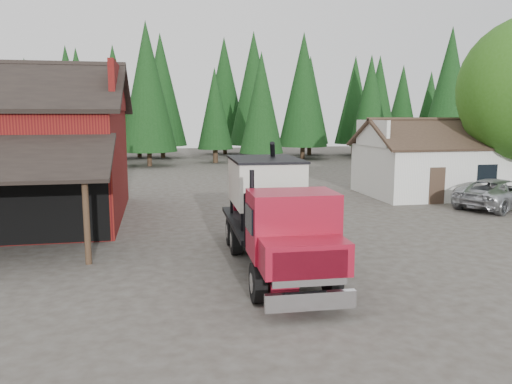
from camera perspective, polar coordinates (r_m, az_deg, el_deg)
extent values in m
plane|color=#3F3931|center=(15.41, 1.81, -9.27)|extent=(120.00, 120.00, 0.00)
cube|color=maroon|center=(24.36, -15.50, 11.34)|extent=(0.25, 7.00, 2.00)
cylinder|color=#382619|center=(16.86, -18.79, -3.23)|extent=(0.20, 0.20, 2.80)
cube|color=silver|center=(31.96, 19.54, 2.38)|extent=(8.00, 6.00, 3.00)
cube|color=#38281E|center=(30.53, 21.20, 6.25)|extent=(8.60, 3.42, 1.80)
cube|color=#38281E|center=(33.10, 18.41, 6.54)|extent=(8.60, 3.42, 1.80)
cube|color=silver|center=(29.95, 13.13, 6.58)|extent=(0.20, 4.20, 1.50)
cube|color=silver|center=(34.03, 25.57, 6.19)|extent=(0.20, 4.20, 1.50)
cube|color=#38281E|center=(28.68, 19.98, 0.67)|extent=(0.90, 0.06, 2.00)
cube|color=black|center=(30.27, 24.91, 1.93)|extent=(1.20, 0.06, 1.00)
sphere|color=#2B5D15|center=(31.54, 26.35, 8.28)|extent=(4.40, 4.40, 4.40)
cylinder|color=#382619|center=(45.42, 0.61, 3.73)|extent=(0.44, 0.44, 1.60)
cone|color=black|center=(45.26, 0.62, 10.18)|extent=(3.96, 3.96, 9.00)
cylinder|color=#382619|center=(47.74, 20.84, 3.41)|extent=(0.44, 0.44, 1.60)
cone|color=black|center=(47.63, 21.25, 10.73)|extent=(4.84, 4.84, 11.00)
cylinder|color=#382619|center=(48.44, -12.07, 3.85)|extent=(0.44, 0.44, 1.60)
cone|color=black|center=(48.35, -12.32, 11.67)|extent=(5.28, 5.28, 12.00)
cylinder|color=black|center=(12.99, 0.22, -10.33)|extent=(0.36, 1.04, 1.03)
cylinder|color=black|center=(13.45, 8.66, -9.76)|extent=(0.36, 1.04, 1.03)
cylinder|color=black|center=(17.27, -2.31, -5.49)|extent=(0.36, 1.04, 1.03)
cylinder|color=black|center=(17.62, 4.10, -5.22)|extent=(0.36, 1.04, 1.03)
cylinder|color=black|center=(18.54, -2.82, -4.51)|extent=(0.36, 1.04, 1.03)
cylinder|color=black|center=(18.86, 3.16, -4.28)|extent=(0.36, 1.04, 1.03)
cube|color=black|center=(15.90, 1.91, -5.35)|extent=(1.29, 8.11, 0.38)
cube|color=silver|center=(11.86, 6.25, -12.28)|extent=(2.17, 0.24, 0.42)
cube|color=silver|center=(11.70, 6.19, -8.68)|extent=(1.79, 0.15, 0.85)
cube|color=maroon|center=(12.18, 5.48, -7.27)|extent=(2.15, 1.29, 0.80)
cube|color=maroon|center=(13.20, 4.15, -3.68)|extent=(2.31, 1.67, 1.74)
cube|color=black|center=(12.43, 4.98, -3.15)|extent=(1.98, 0.14, 0.85)
cylinder|color=black|center=(13.74, -0.47, -0.98)|extent=(0.14, 0.14, 1.69)
cube|color=black|center=(14.11, 3.25, -3.06)|extent=(2.31, 0.19, 1.50)
cube|color=black|center=(17.10, 1.05, -3.47)|extent=(2.57, 5.52, 0.15)
cube|color=beige|center=(16.86, 1.06, 1.16)|extent=(2.26, 3.17, 1.50)
cone|color=beige|center=(17.01, 1.05, -1.98)|extent=(2.13, 2.13, 0.66)
cube|color=black|center=(16.77, 1.07, 3.77)|extent=(2.36, 3.27, 0.08)
cylinder|color=black|center=(18.26, 2.04, 1.44)|extent=(0.76, 2.04, 2.87)
cube|color=maroon|center=(19.14, -1.85, -1.35)|extent=(0.59, 0.77, 0.42)
cylinder|color=silver|center=(14.33, 7.76, -7.39)|extent=(0.56, 0.96, 0.53)
imported|color=#ABAEB3|center=(28.74, 25.95, -0.14)|extent=(6.06, 4.79, 1.53)
cube|color=maroon|center=(13.09, 2.99, -11.20)|extent=(0.81, 1.17, 0.60)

